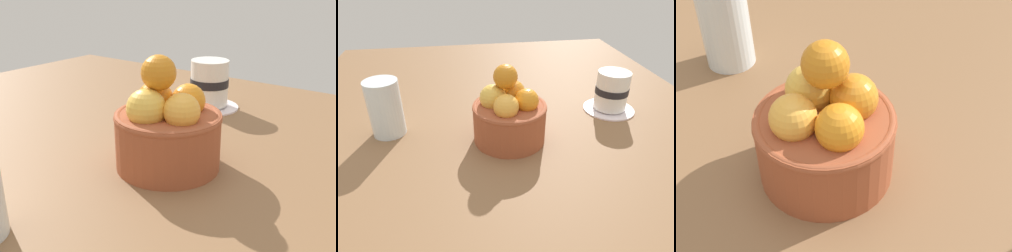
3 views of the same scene
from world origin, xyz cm
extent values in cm
cube|color=brown|center=(0.00, 0.00, -1.82)|extent=(132.27, 94.64, 3.64)
cylinder|color=#9E4C2D|center=(0.00, 0.00, 3.65)|extent=(13.49, 13.49, 7.29)
torus|color=#9E4C2D|center=(0.00, 0.00, 6.89)|extent=(13.69, 13.69, 1.00)
sphere|color=orange|center=(2.88, -1.11, 8.42)|extent=(4.69, 4.69, 4.69)
sphere|color=#EDB846|center=(1.11, 2.88, 8.42)|extent=(4.93, 4.93, 4.93)
sphere|color=#F4AB40|center=(-2.88, 1.11, 8.42)|extent=(4.46, 4.46, 4.46)
sphere|color=orange|center=(-1.11, -2.88, 8.42)|extent=(4.43, 4.43, 4.43)
sphere|color=orange|center=(0.95, 0.61, 12.43)|extent=(4.38, 4.38, 4.38)
cylinder|color=white|center=(8.50, -24.28, 0.30)|extent=(11.24, 11.24, 0.60)
cylinder|color=white|center=(8.50, -24.28, 4.80)|extent=(7.00, 7.00, 8.40)
cylinder|color=black|center=(8.50, -24.28, 4.88)|extent=(7.16, 7.16, 1.51)
camera|label=1|loc=(-27.69, 37.11, 23.42)|focal=41.93mm
camera|label=2|loc=(-50.35, 8.86, 32.81)|focal=33.58mm
camera|label=3|loc=(-23.25, -22.95, 36.02)|focal=49.86mm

